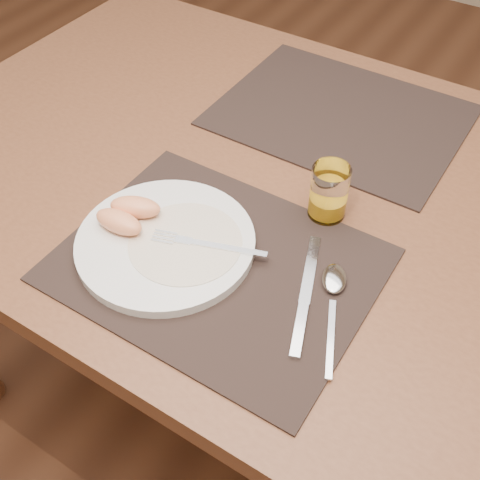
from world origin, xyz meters
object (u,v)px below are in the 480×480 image
at_px(placemat_far, 340,115).
at_px(placemat_near, 217,264).
at_px(knife, 304,303).
at_px(juice_glass, 329,194).
at_px(table, 281,215).
at_px(fork, 199,243).
at_px(spoon, 334,287).
at_px(plate, 166,243).

bearing_deg(placemat_far, placemat_near, -88.38).
height_order(knife, juice_glass, juice_glass).
bearing_deg(table, fork, -96.51).
relative_size(table, spoon, 7.63).
distance_m(plate, spoon, 0.26).
bearing_deg(placemat_near, fork, 170.43).
relative_size(knife, spoon, 1.15).
bearing_deg(knife, placemat_far, 109.61).
xyz_separation_m(plate, fork, (0.05, 0.02, 0.01)).
bearing_deg(knife, juice_glass, 107.44).
distance_m(plate, knife, 0.23).
xyz_separation_m(placemat_near, plate, (-0.08, -0.01, 0.01)).
xyz_separation_m(placemat_near, fork, (-0.04, 0.01, 0.02)).
bearing_deg(plate, spoon, 13.52).
height_order(knife, spoon, spoon).
bearing_deg(knife, plate, -176.37).
bearing_deg(placemat_near, placemat_far, 91.62).
height_order(plate, fork, fork).
height_order(placemat_near, spoon, spoon).
bearing_deg(placemat_near, knife, 0.80).
height_order(placemat_far, fork, fork).
bearing_deg(spoon, juice_glass, 120.51).
bearing_deg(placemat_near, table, 93.02).
distance_m(placemat_far, spoon, 0.43).
height_order(table, spoon, spoon).
height_order(placemat_near, fork, fork).
bearing_deg(placemat_far, plate, -99.06).
xyz_separation_m(table, fork, (-0.02, -0.21, 0.11)).
bearing_deg(plate, table, 72.57).
xyz_separation_m(placemat_far, fork, (-0.02, -0.43, 0.02)).
bearing_deg(table, juice_glass, -20.94).
distance_m(fork, knife, 0.18).
relative_size(placemat_far, plate, 1.67).
bearing_deg(juice_glass, placemat_near, -115.49).
bearing_deg(spoon, fork, -168.33).
bearing_deg(fork, juice_glass, 55.10).
relative_size(plate, juice_glass, 2.99).
relative_size(plate, spoon, 1.47).
relative_size(fork, juice_glass, 1.89).
bearing_deg(fork, placemat_far, 86.89).
height_order(plate, knife, plate).
height_order(plate, juice_glass, juice_glass).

